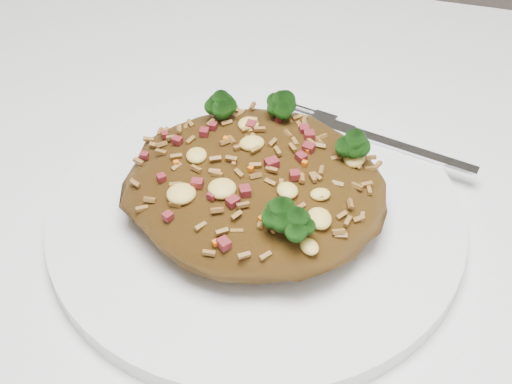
{
  "coord_description": "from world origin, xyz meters",
  "views": [
    {
      "loc": [
        0.19,
        -0.27,
        1.1
      ],
      "look_at": [
        0.1,
        0.06,
        0.78
      ],
      "focal_mm": 50.0,
      "sensor_mm": 36.0,
      "label": 1
    }
  ],
  "objects_px": {
    "dining_table": "(102,335)",
    "fork": "(380,140)",
    "fried_rice": "(257,178)",
    "plate": "(256,216)"
  },
  "relations": [
    {
      "from": "fork",
      "to": "plate",
      "type": "bearing_deg",
      "value": -114.71
    },
    {
      "from": "dining_table",
      "to": "fork",
      "type": "bearing_deg",
      "value": 40.41
    },
    {
      "from": "plate",
      "to": "fork",
      "type": "distance_m",
      "value": 0.12
    },
    {
      "from": "dining_table",
      "to": "fork",
      "type": "relative_size",
      "value": 7.44
    },
    {
      "from": "dining_table",
      "to": "plate",
      "type": "distance_m",
      "value": 0.15
    },
    {
      "from": "dining_table",
      "to": "fried_rice",
      "type": "relative_size",
      "value": 6.97
    },
    {
      "from": "plate",
      "to": "fried_rice",
      "type": "relative_size",
      "value": 1.61
    },
    {
      "from": "fried_rice",
      "to": "fork",
      "type": "height_order",
      "value": "fried_rice"
    },
    {
      "from": "dining_table",
      "to": "fried_rice",
      "type": "bearing_deg",
      "value": 28.92
    },
    {
      "from": "dining_table",
      "to": "fork",
      "type": "xyz_separation_m",
      "value": [
        0.17,
        0.15,
        0.11
      ]
    }
  ]
}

